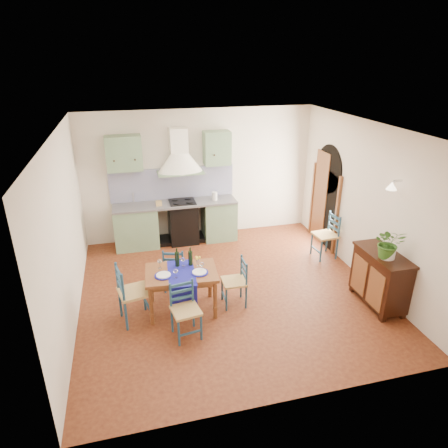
% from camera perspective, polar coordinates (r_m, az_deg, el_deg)
% --- Properties ---
extents(floor, '(5.00, 5.00, 0.00)m').
position_cam_1_polar(floor, '(7.08, 0.71, -9.50)').
color(floor, '#40160D').
rests_on(floor, ground).
extents(back_wall, '(5.00, 0.96, 2.80)m').
position_cam_1_polar(back_wall, '(8.58, -6.26, 4.18)').
color(back_wall, beige).
rests_on(back_wall, ground).
extents(right_wall, '(0.26, 5.00, 2.80)m').
position_cam_1_polar(right_wall, '(7.68, 18.51, 3.05)').
color(right_wall, beige).
rests_on(right_wall, ground).
extents(left_wall, '(0.04, 5.00, 2.80)m').
position_cam_1_polar(left_wall, '(6.32, -21.72, -1.14)').
color(left_wall, beige).
rests_on(left_wall, ground).
extents(ceiling, '(5.00, 5.00, 0.01)m').
position_cam_1_polar(ceiling, '(6.05, 0.84, 13.47)').
color(ceiling, white).
rests_on(ceiling, back_wall).
extents(dining_table, '(1.16, 0.88, 1.02)m').
position_cam_1_polar(dining_table, '(6.32, -6.06, -7.42)').
color(dining_table, brown).
rests_on(dining_table, ground).
extents(chair_near, '(0.45, 0.45, 0.84)m').
position_cam_1_polar(chair_near, '(5.89, -5.56, -12.13)').
color(chair_near, navy).
rests_on(chair_near, ground).
extents(chair_far, '(0.47, 0.47, 0.81)m').
position_cam_1_polar(chair_far, '(6.98, -7.05, -6.22)').
color(chair_far, navy).
rests_on(chair_far, ground).
extents(chair_left, '(0.53, 0.53, 0.96)m').
position_cam_1_polar(chair_left, '(6.27, -13.02, -9.56)').
color(chair_left, navy).
rests_on(chair_left, ground).
extents(chair_right, '(0.39, 0.39, 0.81)m').
position_cam_1_polar(chair_right, '(6.53, 1.69, -8.23)').
color(chair_right, navy).
rests_on(chair_right, ground).
extents(chair_spare, '(0.46, 0.46, 0.91)m').
position_cam_1_polar(chair_spare, '(8.26, 14.44, -1.56)').
color(chair_spare, navy).
rests_on(chair_spare, ground).
extents(sideboard, '(0.50, 1.05, 0.94)m').
position_cam_1_polar(sideboard, '(6.95, 21.39, -7.06)').
color(sideboard, black).
rests_on(sideboard, ground).
extents(potted_plant, '(0.56, 0.52, 0.49)m').
position_cam_1_polar(potted_plant, '(6.54, 22.51, -2.55)').
color(potted_plant, '#2D5B1C').
rests_on(potted_plant, sideboard).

